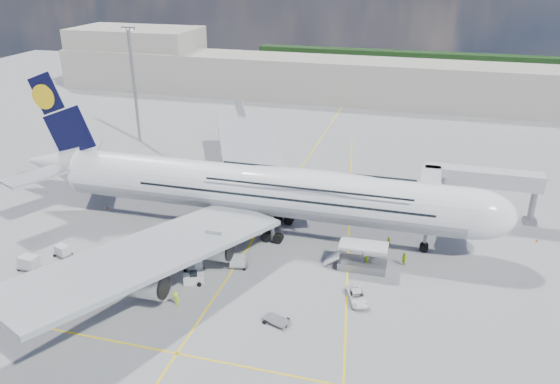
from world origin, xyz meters
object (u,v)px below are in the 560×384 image
(dolly_nose_near, at_px, (238,261))
(crew_tug, at_px, (176,299))
(dolly_row_a, at_px, (62,251))
(crew_wing, at_px, (218,242))
(crew_loader, at_px, (404,260))
(crew_van, at_px, (366,262))
(light_mast, at_px, (134,84))
(service_van, at_px, (357,297))
(catering_truck_outer, at_px, (248,144))
(cargo_loader, at_px, (361,260))
(cone_wing_right_inner, at_px, (165,261))
(cone_nose, at_px, (537,240))
(baggage_tug, at_px, (194,278))
(cone_tail, at_px, (107,207))
(crew_nose, at_px, (389,242))
(jet_bridge, at_px, (462,183))
(dolly_back, at_px, (29,263))
(catering_truck_inner, at_px, (238,163))
(cone_wing_right_outer, at_px, (21,322))
(cone_wing_left_inner, at_px, (216,195))
(dolly_row_c, at_px, (194,265))
(dolly_row_b, at_px, (87,285))
(cone_wing_left_outer, at_px, (250,159))
(airliner, at_px, (261,190))
(dolly_nose_far, at_px, (276,320))

(dolly_nose_near, relative_size, crew_tug, 1.52)
(dolly_row_a, bearing_deg, crew_wing, 42.33)
(crew_loader, xyz_separation_m, crew_wing, (-26.66, -2.06, -0.08))
(crew_loader, height_order, crew_van, crew_loader)
(light_mast, distance_m, service_van, 77.24)
(dolly_nose_near, height_order, crew_wing, crew_wing)
(crew_wing, bearing_deg, catering_truck_outer, 5.76)
(cargo_loader, bearing_deg, cone_wing_right_inner, -167.14)
(light_mast, distance_m, cone_nose, 86.82)
(baggage_tug, distance_m, crew_van, 23.43)
(cone_tail, bearing_deg, crew_nose, -0.89)
(jet_bridge, relative_size, dolly_row_a, 6.32)
(dolly_back, relative_size, crew_nose, 1.99)
(crew_van, bearing_deg, crew_nose, -40.91)
(crew_tug, distance_m, cone_tail, 32.38)
(jet_bridge, xyz_separation_m, catering_truck_inner, (-41.06, 10.83, -4.75))
(cargo_loader, bearing_deg, dolly_nose_near, -164.93)
(crew_nose, bearing_deg, dolly_back, 168.20)
(jet_bridge, relative_size, cone_wing_right_outer, 30.59)
(catering_truck_outer, xyz_separation_m, cone_wing_left_inner, (2.18, -24.01, -1.50))
(dolly_row_c, bearing_deg, cone_wing_right_inner, -169.59)
(catering_truck_inner, bearing_deg, crew_van, -72.07)
(crew_loader, height_order, crew_tug, crew_tug)
(light_mast, distance_m, dolly_row_b, 62.32)
(catering_truck_outer, xyz_separation_m, cone_wing_left_outer, (2.07, -4.71, -1.51))
(airliner, xyz_separation_m, jet_bridge, (29.55, 10.94, -0.02))
(dolly_row_b, xyz_separation_m, cone_wing_left_outer, (5.37, 51.00, -0.04))
(jet_bridge, relative_size, crew_wing, 10.42)
(catering_truck_inner, distance_m, cone_tail, 26.73)
(catering_truck_outer, relative_size, crew_nose, 3.97)
(crew_nose, bearing_deg, dolly_row_a, 164.24)
(cone_wing_left_inner, distance_m, cone_wing_right_outer, 41.25)
(crew_wing, distance_m, cone_wing_right_outer, 27.82)
(baggage_tug, relative_size, crew_wing, 1.64)
(dolly_nose_near, xyz_separation_m, cone_nose, (40.83, 18.87, -0.70))
(crew_nose, bearing_deg, crew_loader, -95.52)
(dolly_row_b, height_order, cone_wing_left_inner, cone_wing_left_inner)
(light_mast, xyz_separation_m, dolly_row_a, (15.31, -50.30, -12.30))
(cargo_loader, distance_m, crew_loader, 6.06)
(dolly_nose_far, distance_m, dolly_nose_near, 13.41)
(dolly_row_c, bearing_deg, dolly_row_a, -155.66)
(cargo_loader, relative_size, cone_wing_left_outer, 14.69)
(airliner, xyz_separation_m, light_mast, (-40.26, 35.00, 6.34))
(crew_loader, height_order, cone_tail, crew_loader)
(jet_bridge, height_order, cone_wing_right_inner, jet_bridge)
(catering_truck_inner, relative_size, catering_truck_outer, 1.20)
(dolly_row_a, distance_m, baggage_tug, 20.96)
(dolly_nose_near, distance_m, cone_wing_left_outer, 42.82)
(catering_truck_outer, relative_size, cone_wing_left_outer, 11.61)
(airliner, bearing_deg, crew_nose, -0.95)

